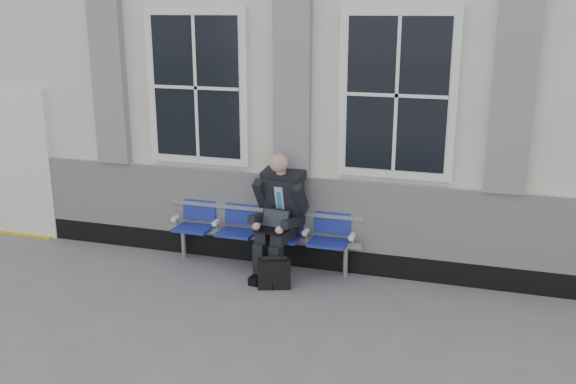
% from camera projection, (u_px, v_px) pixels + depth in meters
% --- Properties ---
extents(ground, '(70.00, 70.00, 0.00)m').
position_uv_depth(ground, '(334.00, 326.00, 6.71)').
color(ground, slate).
rests_on(ground, ground).
extents(station_building, '(14.40, 4.40, 4.49)m').
position_uv_depth(station_building, '(391.00, 79.00, 9.30)').
color(station_building, silver).
rests_on(station_building, ground).
extents(bench, '(2.60, 0.47, 0.91)m').
position_uv_depth(bench, '(262.00, 225.00, 8.14)').
color(bench, '#9EA0A3').
rests_on(bench, ground).
extents(businessman, '(0.67, 0.90, 1.54)m').
position_uv_depth(businessman, '(279.00, 211.00, 7.85)').
color(businessman, black).
rests_on(businessman, ground).
extents(briefcase, '(0.42, 0.28, 0.40)m').
position_uv_depth(briefcase, '(274.00, 273.00, 7.59)').
color(briefcase, black).
rests_on(briefcase, ground).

